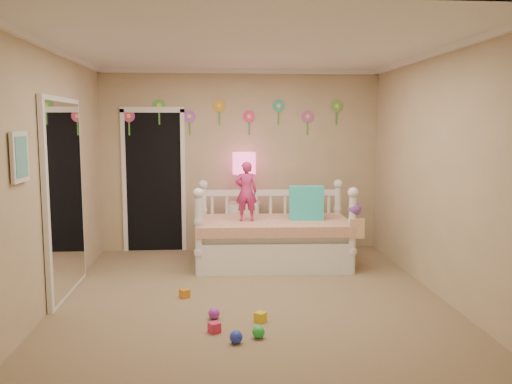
{
  "coord_description": "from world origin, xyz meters",
  "views": [
    {
      "loc": [
        -0.35,
        -5.38,
        1.81
      ],
      "look_at": [
        0.1,
        0.6,
        1.05
      ],
      "focal_mm": 37.0,
      "sensor_mm": 36.0,
      "label": 1
    }
  ],
  "objects": [
    {
      "name": "floor",
      "position": [
        0.0,
        0.0,
        0.0
      ],
      "size": [
        4.0,
        4.5,
        0.01
      ],
      "primitive_type": "cube",
      "color": "#7F684C",
      "rests_on": "ground"
    },
    {
      "name": "right_wall",
      "position": [
        2.0,
        0.0,
        1.3
      ],
      "size": [
        0.01,
        4.5,
        2.6
      ],
      "primitive_type": "cube",
      "color": "tan",
      "rests_on": "floor"
    },
    {
      "name": "mirror_closet",
      "position": [
        -1.96,
        0.3,
        1.05
      ],
      "size": [
        0.07,
        1.3,
        2.1
      ],
      "primitive_type": "cube",
      "color": "white",
      "rests_on": "left_wall"
    },
    {
      "name": "pillow_turquoise",
      "position": [
        0.8,
        1.27,
        0.82
      ],
      "size": [
        0.45,
        0.19,
        0.44
      ],
      "primitive_type": "cube",
      "rotation": [
        0.0,
        0.0,
        -0.08
      ],
      "color": "#26AFC2",
      "rests_on": "daybed"
    },
    {
      "name": "back_wall",
      "position": [
        0.0,
        2.25,
        1.3
      ],
      "size": [
        4.0,
        0.01,
        2.6
      ],
      "primitive_type": "cube",
      "color": "tan",
      "rests_on": "floor"
    },
    {
      "name": "ceiling",
      "position": [
        0.0,
        0.0,
        2.6
      ],
      "size": [
        4.0,
        4.5,
        0.01
      ],
      "primitive_type": "cube",
      "color": "white",
      "rests_on": "floor"
    },
    {
      "name": "nightstand",
      "position": [
        0.04,
        2.03,
        0.36
      ],
      "size": [
        0.46,
        0.37,
        0.72
      ],
      "primitive_type": "cube",
      "rotation": [
        0.0,
        0.0,
        -0.11
      ],
      "color": "white",
      "rests_on": "floor"
    },
    {
      "name": "child",
      "position": [
        0.02,
        1.25,
        0.98
      ],
      "size": [
        0.28,
        0.18,
        0.76
      ],
      "primitive_type": "imported",
      "rotation": [
        0.0,
        0.0,
        3.14
      ],
      "color": "#CB2E76",
      "rests_on": "daybed"
    },
    {
      "name": "crown_molding",
      "position": [
        0.0,
        0.0,
        2.57
      ],
      "size": [
        4.0,
        4.5,
        0.06
      ],
      "primitive_type": null,
      "color": "white",
      "rests_on": "ceiling"
    },
    {
      "name": "left_wall",
      "position": [
        -2.0,
        0.0,
        1.3
      ],
      "size": [
        0.01,
        4.5,
        2.6
      ],
      "primitive_type": "cube",
      "color": "tan",
      "rests_on": "floor"
    },
    {
      "name": "toy_scatter",
      "position": [
        -0.33,
        -0.53,
        0.06
      ],
      "size": [
        0.98,
        1.4,
        0.11
      ],
      "primitive_type": null,
      "rotation": [
        0.0,
        0.0,
        -0.14
      ],
      "color": "#996666",
      "rests_on": "floor"
    },
    {
      "name": "hanging_bag",
      "position": [
        1.32,
        0.8,
        0.65
      ],
      "size": [
        0.2,
        0.16,
        0.36
      ],
      "primitive_type": null,
      "color": "beige",
      "rests_on": "daybed"
    },
    {
      "name": "closet_doorway",
      "position": [
        -1.25,
        2.23,
        1.03
      ],
      "size": [
        0.9,
        0.04,
        2.07
      ],
      "primitive_type": "cube",
      "color": "black",
      "rests_on": "back_wall"
    },
    {
      "name": "pillow_lime",
      "position": [
        0.79,
        1.47,
        0.76
      ],
      "size": [
        0.36,
        0.16,
        0.33
      ],
      "primitive_type": "cube",
      "rotation": [
        0.0,
        0.0,
        -0.1
      ],
      "color": "#90E445",
      "rests_on": "daybed"
    },
    {
      "name": "daybed",
      "position": [
        0.38,
        1.31,
        0.54
      ],
      "size": [
        2.01,
        1.13,
        1.07
      ],
      "primitive_type": null,
      "rotation": [
        0.0,
        0.0,
        -0.04
      ],
      "color": "white",
      "rests_on": "floor"
    },
    {
      "name": "wall_picture",
      "position": [
        -1.97,
        -0.9,
        1.55
      ],
      "size": [
        0.05,
        0.34,
        0.42
      ],
      "primitive_type": "cube",
      "color": "white",
      "rests_on": "left_wall"
    },
    {
      "name": "flower_decals",
      "position": [
        -0.09,
        2.24,
        1.94
      ],
      "size": [
        3.4,
        0.02,
        0.5
      ],
      "primitive_type": null,
      "color": "#B2668C",
      "rests_on": "back_wall"
    },
    {
      "name": "table_lamp",
      "position": [
        0.04,
        2.03,
        1.19
      ],
      "size": [
        0.33,
        0.33,
        0.72
      ],
      "color": "#F3209B",
      "rests_on": "nightstand"
    }
  ]
}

